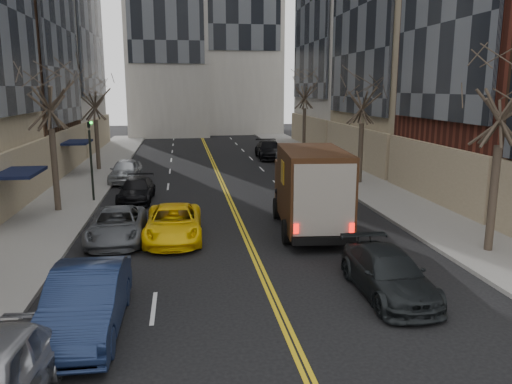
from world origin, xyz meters
TOP-DOWN VIEW (x-y plane):
  - sidewalk_left at (-9.00, 27.00)m, footprint 4.00×66.00m
  - sidewalk_right at (9.00, 27.00)m, footprint 4.00×66.00m
  - tree_lf_mid at (-8.80, 20.00)m, footprint 3.20×3.20m
  - tree_lf_far at (-8.80, 33.00)m, footprint 3.20×3.20m
  - tree_rt_near at (8.80, 11.00)m, footprint 3.20×3.20m
  - tree_rt_mid at (8.80, 25.00)m, footprint 3.20×3.20m
  - tree_rt_far at (8.80, 40.00)m, footprint 3.20×3.20m
  - traffic_signal at (-7.39, 22.00)m, footprint 0.29×0.26m
  - ups_truck at (2.87, 14.93)m, footprint 3.21×6.88m
  - observer_sedan at (3.48, 7.93)m, footprint 1.89×4.62m
  - taxi at (-3.00, 14.60)m, footprint 2.39×4.99m
  - pedestrian at (1.88, 17.14)m, footprint 0.42×0.58m
  - parked_lf_b at (-5.10, 6.84)m, footprint 1.81×5.03m
  - parked_lf_c at (-5.29, 14.71)m, footprint 2.24×4.77m
  - parked_lf_d at (-5.10, 22.01)m, footprint 1.98×4.45m
  - parked_lf_e at (-6.30, 28.11)m, footprint 2.13×4.57m
  - parked_rt_a at (5.10, 27.42)m, footprint 1.89×4.14m
  - parked_rt_b at (6.15, 31.39)m, footprint 2.70×5.70m
  - parked_rt_c at (5.10, 37.73)m, footprint 2.37×5.44m

SIDE VIEW (x-z plane):
  - sidewalk_left at x=-9.00m, z-range 0.00..0.15m
  - sidewalk_right at x=9.00m, z-range 0.00..0.15m
  - parked_lf_d at x=-5.10m, z-range 0.00..1.27m
  - parked_rt_a at x=5.10m, z-range 0.00..1.32m
  - parked_lf_c at x=-5.29m, z-range 0.00..1.32m
  - observer_sedan at x=3.48m, z-range 0.00..1.34m
  - taxi at x=-3.00m, z-range 0.00..1.37m
  - pedestrian at x=1.88m, z-range 0.00..1.49m
  - parked_lf_e at x=-6.30m, z-range 0.00..1.51m
  - parked_rt_c at x=5.10m, z-range 0.00..1.56m
  - parked_rt_b at x=6.15m, z-range 0.00..1.57m
  - parked_lf_b at x=-5.10m, z-range 0.00..1.65m
  - ups_truck at x=2.87m, z-range 0.01..3.67m
  - traffic_signal at x=-7.39m, z-range 0.47..5.17m
  - tree_lf_far at x=-8.80m, z-range 1.97..10.08m
  - tree_rt_mid at x=8.80m, z-range 2.01..10.33m
  - tree_rt_near at x=8.80m, z-range 2.10..10.81m
  - tree_lf_mid at x=-8.80m, z-range 2.14..11.05m
  - tree_rt_far at x=8.80m, z-range 2.19..11.29m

